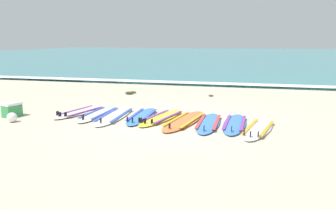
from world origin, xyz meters
name	(u,v)px	position (x,y,z in m)	size (l,w,h in m)	color
ground_plane	(162,121)	(0.00, 0.00, 0.00)	(80.00, 80.00, 0.00)	#C1B599
sea	(237,55)	(0.00, 36.60, 0.05)	(80.00, 60.00, 0.10)	teal
wave_foam_strip	(203,84)	(0.00, 7.00, 0.06)	(80.00, 0.79, 0.11)	white
surfboard_0	(81,112)	(-2.46, 0.32, 0.04)	(0.96, 2.09, 0.18)	silver
surfboard_1	(98,114)	(-1.86, 0.20, 0.04)	(0.56, 2.13, 0.18)	silver
surfboard_2	(114,116)	(-1.35, 0.10, 0.04)	(0.71, 2.41, 0.18)	white
surfboard_3	(142,116)	(-0.62, 0.25, 0.04)	(0.64, 2.18, 0.18)	#3875CC
surfboard_4	(162,118)	(-0.07, 0.20, 0.04)	(1.00, 2.26, 0.18)	yellow
surfboard_5	(184,121)	(0.58, 0.02, 0.04)	(0.99, 2.50, 0.18)	orange
surfboard_6	(209,123)	(1.20, -0.06, 0.04)	(0.57, 2.18, 0.18)	#3875CC
surfboard_7	(235,124)	(1.82, 0.00, 0.04)	(0.59, 2.16, 0.18)	#3875CC
surfboard_8	(259,129)	(2.37, -0.35, 0.04)	(0.96, 2.19, 0.18)	white
cooler_box	(12,110)	(-4.02, -0.52, 0.19)	(0.42, 0.52, 0.38)	#338C4C
beach_ball	(12,117)	(-3.60, -1.05, 0.12)	(0.25, 0.25, 0.25)	white
seaweed_clump_near_shoreline	(211,95)	(0.74, 4.07, 0.03)	(0.18, 0.14, 0.06)	#4C4228
seaweed_clump_mid_sand	(133,92)	(-2.25, 4.05, 0.04)	(0.24, 0.19, 0.08)	#4C4228
seaweed_clump_by_the_boards	(129,93)	(-2.32, 3.79, 0.05)	(0.30, 0.24, 0.10)	#2D381E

